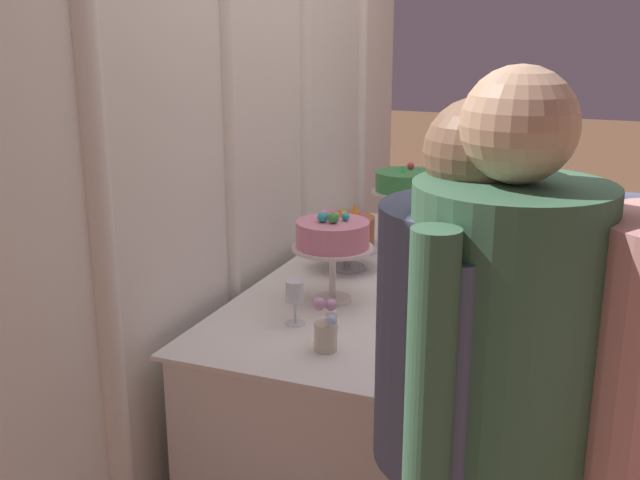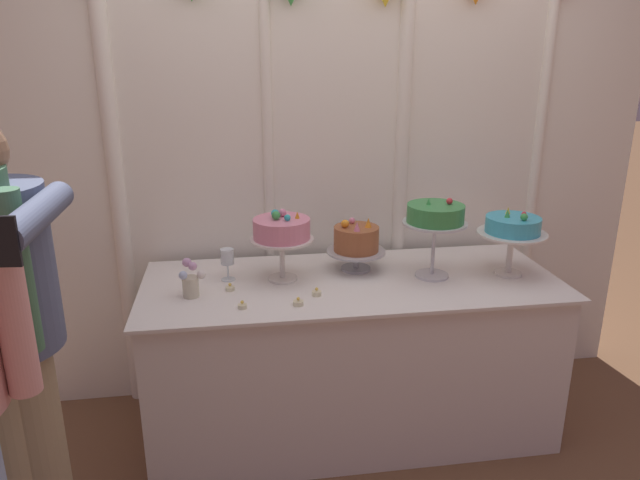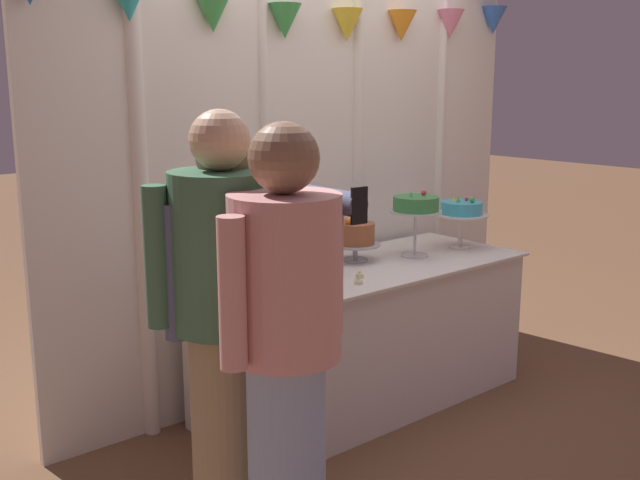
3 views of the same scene
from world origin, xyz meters
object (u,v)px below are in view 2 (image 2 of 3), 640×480
at_px(cake_table, 350,355).
at_px(cake_display_midright, 435,218).
at_px(wine_glass, 227,258).
at_px(flower_vase, 191,281).
at_px(cake_display_rightmost, 513,228).
at_px(tealight_far_left, 230,288).
at_px(tealight_far_right, 317,293).
at_px(tealight_near_right, 298,303).
at_px(guest_girl_blue_dress, 5,345).
at_px(cake_display_leftmost, 282,231).
at_px(tealight_near_left, 242,306).
at_px(cake_display_midleft, 356,241).

distance_m(cake_table, cake_display_midright, 0.77).
relative_size(cake_display_midright, wine_glass, 2.52).
relative_size(cake_display_midright, flower_vase, 2.22).
distance_m(cake_display_rightmost, tealight_far_left, 1.31).
distance_m(cake_table, wine_glass, 0.75).
bearing_deg(tealight_far_left, tealight_far_right, -17.27).
xyz_separation_m(tealight_near_right, guest_girl_blue_dress, (-1.00, -0.37, 0.08)).
relative_size(cake_display_leftmost, tealight_near_left, 8.71).
height_order(flower_vase, guest_girl_blue_dress, guest_girl_blue_dress).
relative_size(flower_vase, tealight_far_left, 4.19).
xyz_separation_m(wine_glass, flower_vase, (-0.16, -0.17, -0.03)).
bearing_deg(tealight_far_left, wine_glass, 93.29).
xyz_separation_m(cake_display_midleft, cake_display_midright, (0.33, -0.14, 0.14)).
bearing_deg(flower_vase, cake_table, 6.71).
xyz_separation_m(cake_display_leftmost, cake_display_midright, (0.69, -0.06, 0.05)).
xyz_separation_m(cake_display_rightmost, tealight_far_right, (-0.93, -0.11, -0.21)).
relative_size(cake_display_midright, tealight_far_left, 9.29).
bearing_deg(cake_display_rightmost, tealight_far_right, -173.15).
bearing_deg(cake_display_midleft, cake_table, -109.55).
distance_m(cake_display_leftmost, guest_girl_blue_dress, 1.18).
bearing_deg(tealight_near_left, cake_display_rightmost, 8.90).
relative_size(cake_display_rightmost, tealight_far_left, 7.89).
xyz_separation_m(cake_display_leftmost, tealight_far_right, (0.13, -0.21, -0.22)).
xyz_separation_m(cake_display_rightmost, guest_girl_blue_dress, (-2.02, -0.57, -0.13)).
distance_m(flower_vase, tealight_far_right, 0.54).
height_order(tealight_near_left, tealight_far_right, tealight_far_right).
distance_m(flower_vase, tealight_near_right, 0.47).
bearing_deg(wine_glass, tealight_far_right, -32.87).
bearing_deg(tealight_far_right, cake_display_midright, 14.17).
bearing_deg(tealight_far_left, tealight_near_left, -76.30).
distance_m(cake_display_midleft, flower_vase, 0.79).
bearing_deg(cake_display_leftmost, tealight_near_right, -82.64).
relative_size(tealight_near_right, tealight_far_right, 1.07).
height_order(cake_display_rightmost, wine_glass, cake_display_rightmost).
bearing_deg(tealight_near_right, flower_vase, 160.33).
height_order(tealight_far_left, tealight_near_left, same).
xyz_separation_m(cake_table, tealight_near_left, (-0.51, -0.24, 0.40)).
relative_size(cake_table, cake_display_rightmost, 5.98).
relative_size(cake_display_midleft, tealight_far_right, 6.82).
xyz_separation_m(cake_display_midright, wine_glass, (-0.94, 0.10, -0.18)).
distance_m(tealight_near_left, guest_girl_blue_dress, 0.86).
height_order(cake_display_rightmost, tealight_far_right, cake_display_rightmost).
relative_size(tealight_near_left, tealight_far_right, 0.92).
bearing_deg(cake_display_midright, guest_girl_blue_dress, -160.01).
bearing_deg(cake_table, wine_glass, 171.17).
height_order(cake_display_leftmost, cake_display_midleft, cake_display_leftmost).
relative_size(cake_table, cake_display_leftmost, 5.78).
xyz_separation_m(cake_table, wine_glass, (-0.56, 0.09, 0.50)).
distance_m(cake_display_leftmost, tealight_near_left, 0.41).
height_order(flower_vase, tealight_near_left, flower_vase).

